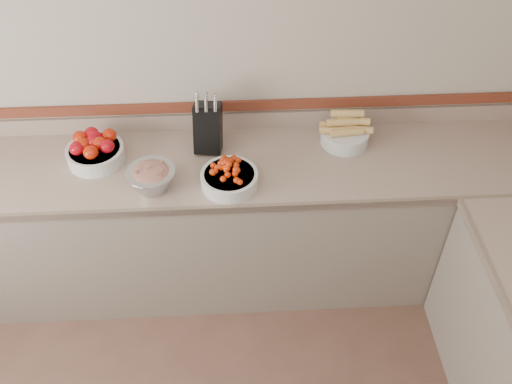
{
  "coord_description": "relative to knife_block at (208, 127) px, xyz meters",
  "views": [
    {
      "loc": [
        0.24,
        -0.6,
        2.86
      ],
      "look_at": [
        0.35,
        1.35,
        1.0
      ],
      "focal_mm": 40.0,
      "sensor_mm": 36.0,
      "label": 1
    }
  ],
  "objects": [
    {
      "name": "tomato_bowl",
      "position": [
        -0.59,
        -0.07,
        -0.07
      ],
      "size": [
        0.3,
        0.3,
        0.15
      ],
      "color": "silver",
      "rests_on": "counter_back"
    },
    {
      "name": "corn_bowl",
      "position": [
        0.74,
        0.01,
        -0.08
      ],
      "size": [
        0.29,
        0.26,
        0.19
      ],
      "color": "silver",
      "rests_on": "counter_back"
    },
    {
      "name": "knife_block",
      "position": [
        0.0,
        0.0,
        0.0
      ],
      "size": [
        0.16,
        0.19,
        0.35
      ],
      "color": "black",
      "rests_on": "counter_back"
    },
    {
      "name": "counter_back",
      "position": [
        -0.12,
        -0.14,
        -0.59
      ],
      "size": [
        4.0,
        0.65,
        1.08
      ],
      "color": "gray",
      "rests_on": "ground_plane"
    },
    {
      "name": "back_wall",
      "position": [
        -0.12,
        0.18,
        0.26
      ],
      "size": [
        4.0,
        0.0,
        4.0
      ],
      "primitive_type": "plane",
      "rotation": [
        1.57,
        0.0,
        0.0
      ],
      "color": "#B0A391",
      "rests_on": "ground_plane"
    },
    {
      "name": "cherry_tomato_bowl",
      "position": [
        0.1,
        -0.3,
        -0.09
      ],
      "size": [
        0.29,
        0.29,
        0.16
      ],
      "color": "silver",
      "rests_on": "counter_back"
    },
    {
      "name": "rhubarb_bowl",
      "position": [
        -0.28,
        -0.31,
        -0.07
      ],
      "size": [
        0.25,
        0.25,
        0.14
      ],
      "color": "#B2B2BA",
      "rests_on": "counter_back"
    }
  ]
}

